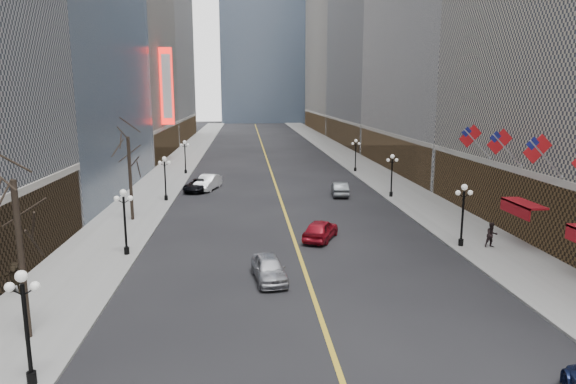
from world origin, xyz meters
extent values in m
cube|color=gray|center=(14.00, 70.00, 0.07)|extent=(6.00, 230.00, 0.15)
cube|color=gray|center=(-14.00, 70.00, 0.07)|extent=(6.00, 230.00, 0.15)
cube|color=gold|center=(0.00, 80.00, 0.01)|extent=(0.25, 200.00, 0.02)
cube|color=#4A3B31|center=(18.40, 29.00, 2.60)|extent=(2.80, 41.00, 5.00)
cube|color=#4A3B31|center=(18.40, 68.00, 2.60)|extent=(2.80, 35.00, 5.00)
cube|color=gray|center=(30.00, 106.00, 24.00)|extent=(26.00, 40.00, 48.00)
cube|color=#4A3B31|center=(18.40, 106.00, 2.60)|extent=(2.80, 39.00, 5.00)
cube|color=#B1A792|center=(30.00, 149.00, 31.00)|extent=(26.00, 46.00, 62.00)
cube|color=#4A3B31|center=(18.40, 149.00, 2.60)|extent=(2.80, 45.00, 5.00)
cube|color=#B1A792|center=(-30.00, 87.00, 25.00)|extent=(26.00, 30.00, 50.00)
cube|color=#4A3B31|center=(-18.40, 87.00, 2.60)|extent=(2.80, 29.00, 5.00)
cube|color=#4A3B31|center=(-18.40, 121.00, 2.60)|extent=(2.80, 37.00, 5.00)
cylinder|color=black|center=(11.80, 30.00, 0.40)|extent=(0.36, 0.36, 0.50)
cylinder|color=black|center=(11.80, 30.00, 2.15)|extent=(0.16, 0.16, 4.00)
sphere|color=white|center=(11.80, 30.00, 4.45)|extent=(0.44, 0.44, 0.44)
sphere|color=white|center=(11.35, 30.00, 4.05)|extent=(0.36, 0.36, 0.36)
sphere|color=white|center=(12.25, 30.00, 4.05)|extent=(0.36, 0.36, 0.36)
cylinder|color=black|center=(11.80, 48.00, 0.40)|extent=(0.36, 0.36, 0.50)
cylinder|color=black|center=(11.80, 48.00, 2.15)|extent=(0.16, 0.16, 4.00)
sphere|color=white|center=(11.80, 48.00, 4.45)|extent=(0.44, 0.44, 0.44)
sphere|color=white|center=(11.35, 48.00, 4.05)|extent=(0.36, 0.36, 0.36)
sphere|color=white|center=(12.25, 48.00, 4.05)|extent=(0.36, 0.36, 0.36)
cylinder|color=black|center=(11.80, 66.00, 0.40)|extent=(0.36, 0.36, 0.50)
cylinder|color=black|center=(11.80, 66.00, 2.15)|extent=(0.16, 0.16, 4.00)
sphere|color=white|center=(11.80, 66.00, 4.45)|extent=(0.44, 0.44, 0.44)
sphere|color=white|center=(11.35, 66.00, 4.05)|extent=(0.36, 0.36, 0.36)
sphere|color=white|center=(12.25, 66.00, 4.05)|extent=(0.36, 0.36, 0.36)
cylinder|color=black|center=(-11.80, 14.00, 0.40)|extent=(0.36, 0.36, 0.50)
cylinder|color=black|center=(-11.80, 14.00, 2.15)|extent=(0.16, 0.16, 4.00)
sphere|color=white|center=(-11.80, 14.00, 4.45)|extent=(0.44, 0.44, 0.44)
sphere|color=white|center=(-12.25, 14.00, 4.05)|extent=(0.36, 0.36, 0.36)
sphere|color=white|center=(-11.35, 14.00, 4.05)|extent=(0.36, 0.36, 0.36)
cylinder|color=black|center=(-11.80, 30.00, 0.40)|extent=(0.36, 0.36, 0.50)
cylinder|color=black|center=(-11.80, 30.00, 2.15)|extent=(0.16, 0.16, 4.00)
sphere|color=white|center=(-11.80, 30.00, 4.45)|extent=(0.44, 0.44, 0.44)
sphere|color=white|center=(-12.25, 30.00, 4.05)|extent=(0.36, 0.36, 0.36)
sphere|color=white|center=(-11.35, 30.00, 4.05)|extent=(0.36, 0.36, 0.36)
cylinder|color=black|center=(-11.80, 48.00, 0.40)|extent=(0.36, 0.36, 0.50)
cylinder|color=black|center=(-11.80, 48.00, 2.15)|extent=(0.16, 0.16, 4.00)
sphere|color=white|center=(-11.80, 48.00, 4.45)|extent=(0.44, 0.44, 0.44)
sphere|color=white|center=(-12.25, 48.00, 4.05)|extent=(0.36, 0.36, 0.36)
sphere|color=white|center=(-11.35, 48.00, 4.05)|extent=(0.36, 0.36, 0.36)
cylinder|color=black|center=(-11.80, 66.00, 0.40)|extent=(0.36, 0.36, 0.50)
cylinder|color=black|center=(-11.80, 66.00, 2.15)|extent=(0.16, 0.16, 4.00)
sphere|color=white|center=(-11.80, 66.00, 4.45)|extent=(0.44, 0.44, 0.44)
sphere|color=white|center=(-12.25, 66.00, 4.05)|extent=(0.36, 0.36, 0.36)
sphere|color=white|center=(-11.35, 66.00, 4.05)|extent=(0.36, 0.36, 0.36)
cylinder|color=#B2B2B7|center=(15.80, 27.00, 6.80)|extent=(2.49, 0.12, 2.49)
cube|color=red|center=(15.15, 27.00, 7.45)|extent=(1.94, 0.04, 1.94)
cube|color=navy|center=(14.80, 27.00, 7.80)|extent=(0.88, 0.06, 0.88)
cylinder|color=#B2B2B7|center=(15.80, 32.00, 6.80)|extent=(2.49, 0.12, 2.49)
cube|color=red|center=(15.15, 32.00, 7.45)|extent=(1.94, 0.04, 1.94)
cube|color=navy|center=(14.80, 32.00, 7.80)|extent=(0.88, 0.06, 0.88)
cylinder|color=#B2B2B7|center=(15.80, 37.00, 6.80)|extent=(2.49, 0.12, 2.49)
cube|color=red|center=(15.15, 37.00, 7.45)|extent=(1.94, 0.04, 1.94)
cube|color=navy|center=(14.80, 37.00, 7.80)|extent=(0.88, 0.06, 0.88)
cube|color=maroon|center=(16.30, 30.00, 3.20)|extent=(1.40, 4.00, 0.15)
cube|color=maroon|center=(15.65, 30.00, 2.80)|extent=(0.10, 4.00, 0.90)
cube|color=red|center=(-15.90, 80.00, 12.00)|extent=(2.00, 0.50, 12.00)
cube|color=white|center=(-15.85, 80.00, 12.00)|extent=(1.40, 0.55, 10.00)
cylinder|color=#2D231C|center=(-13.50, 18.00, 3.75)|extent=(0.28, 0.28, 7.20)
cylinder|color=#2D231C|center=(-13.50, 40.00, 3.75)|extent=(0.28, 0.28, 7.20)
imported|color=#A3A4AA|center=(-2.31, 24.59, 0.75)|extent=(2.30, 4.57, 1.49)
imported|color=white|center=(-7.98, 54.36, 0.85)|extent=(3.15, 5.44, 1.70)
imported|color=black|center=(-9.00, 53.48, 0.70)|extent=(3.45, 5.46, 1.41)
imported|color=maroon|center=(2.00, 32.89, 0.79)|extent=(3.59, 4.97, 1.57)
imported|color=#4C5053|center=(6.57, 49.60, 0.76)|extent=(2.04, 4.73, 1.51)
imported|color=black|center=(13.79, 29.46, 1.05)|extent=(0.90, 0.53, 1.81)
imported|color=black|center=(-16.40, 23.57, 1.01)|extent=(1.65, 0.97, 1.71)
camera|label=1|loc=(-3.61, -4.44, 11.00)|focal=32.00mm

